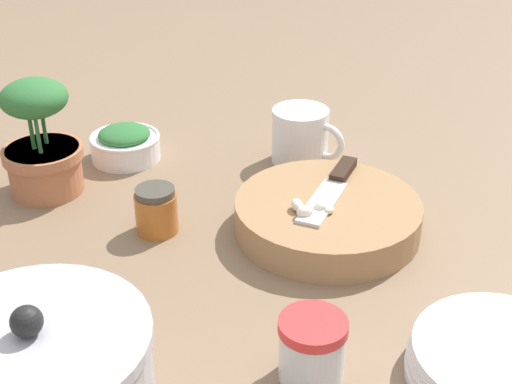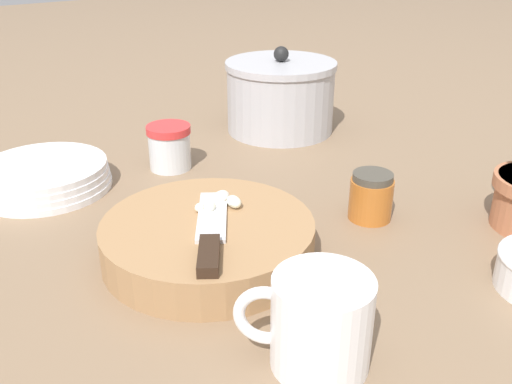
% 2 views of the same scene
% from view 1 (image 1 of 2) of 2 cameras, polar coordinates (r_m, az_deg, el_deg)
% --- Properties ---
extents(ground_plane, '(5.00, 5.00, 0.00)m').
position_cam_1_polar(ground_plane, '(0.99, -0.67, -3.13)').
color(ground_plane, '#7F664C').
extents(cutting_board, '(0.26, 0.26, 0.05)m').
position_cam_1_polar(cutting_board, '(0.98, 5.73, -1.95)').
color(cutting_board, '#9E754C').
rests_on(cutting_board, ground_plane).
extents(chef_knife, '(0.17, 0.13, 0.01)m').
position_cam_1_polar(chef_knife, '(1.00, 6.16, 0.47)').
color(chef_knife, black).
rests_on(chef_knife, cutting_board).
extents(garlic_cloves, '(0.04, 0.06, 0.02)m').
position_cam_1_polar(garlic_cloves, '(0.94, 4.24, -1.28)').
color(garlic_cloves, beige).
rests_on(garlic_cloves, cutting_board).
extents(herb_bowl, '(0.12, 0.12, 0.06)m').
position_cam_1_polar(herb_bowl, '(1.19, -10.43, 3.84)').
color(herb_bowl, white).
rests_on(herb_bowl, ground_plane).
extents(spice_jar, '(0.07, 0.07, 0.07)m').
position_cam_1_polar(spice_jar, '(0.74, 4.50, -12.41)').
color(spice_jar, silver).
rests_on(spice_jar, ground_plane).
extents(coffee_mug, '(0.11, 0.11, 0.09)m').
position_cam_1_polar(coffee_mug, '(1.16, 3.65, 4.48)').
color(coffee_mug, white).
rests_on(coffee_mug, ground_plane).
extents(plate_stack, '(0.20, 0.20, 0.04)m').
position_cam_1_polar(plate_stack, '(0.79, 19.16, -12.89)').
color(plate_stack, white).
rests_on(plate_stack, ground_plane).
extents(honey_jar, '(0.06, 0.06, 0.07)m').
position_cam_1_polar(honey_jar, '(0.98, -7.98, -1.46)').
color(honey_jar, '#B26023').
rests_on(honey_jar, ground_plane).
extents(potted_herb, '(0.12, 0.12, 0.18)m').
position_cam_1_polar(potted_herb, '(1.10, -16.80, 3.65)').
color(potted_herb, '#B26B47').
rests_on(potted_herb, ground_plane).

